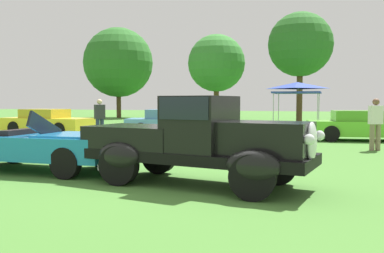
{
  "coord_description": "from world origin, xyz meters",
  "views": [
    {
      "loc": [
        2.63,
        -7.45,
        1.6
      ],
      "look_at": [
        -0.43,
        1.54,
        1.02
      ],
      "focal_mm": 38.61,
      "sensor_mm": 36.0,
      "label": 1
    }
  ],
  "objects_px": {
    "show_car_yellow": "(47,122)",
    "canopy_tent_left_field": "(297,87)",
    "neighbor_convertible": "(40,146)",
    "spectator_near_truck": "(375,122)",
    "spectator_between_cars": "(100,118)",
    "feature_pickup_truck": "(197,140)",
    "show_car_skyblue": "(168,123)",
    "show_car_lime": "(360,126)"
  },
  "relations": [
    {
      "from": "feature_pickup_truck",
      "to": "spectator_between_cars",
      "type": "distance_m",
      "value": 10.15
    },
    {
      "from": "show_car_skyblue",
      "to": "neighbor_convertible",
      "type": "bearing_deg",
      "value": -85.44
    },
    {
      "from": "show_car_skyblue",
      "to": "show_car_yellow",
      "type": "bearing_deg",
      "value": -169.24
    },
    {
      "from": "show_car_yellow",
      "to": "spectator_near_truck",
      "type": "xyz_separation_m",
      "value": [
        14.35,
        -2.01,
        0.31
      ]
    },
    {
      "from": "show_car_skyblue",
      "to": "spectator_near_truck",
      "type": "relative_size",
      "value": 2.46
    },
    {
      "from": "show_car_yellow",
      "to": "show_car_skyblue",
      "type": "relative_size",
      "value": 1.09
    },
    {
      "from": "show_car_yellow",
      "to": "canopy_tent_left_field",
      "type": "bearing_deg",
      "value": 36.59
    },
    {
      "from": "show_car_yellow",
      "to": "show_car_skyblue",
      "type": "distance_m",
      "value": 5.97
    },
    {
      "from": "show_car_skyblue",
      "to": "spectator_between_cars",
      "type": "relative_size",
      "value": 2.46
    },
    {
      "from": "neighbor_convertible",
      "to": "spectator_between_cars",
      "type": "height_order",
      "value": "spectator_between_cars"
    },
    {
      "from": "show_car_yellow",
      "to": "spectator_near_truck",
      "type": "distance_m",
      "value": 14.5
    },
    {
      "from": "show_car_yellow",
      "to": "canopy_tent_left_field",
      "type": "relative_size",
      "value": 1.68
    },
    {
      "from": "show_car_yellow",
      "to": "canopy_tent_left_field",
      "type": "height_order",
      "value": "canopy_tent_left_field"
    },
    {
      "from": "neighbor_convertible",
      "to": "show_car_skyblue",
      "type": "bearing_deg",
      "value": 94.56
    },
    {
      "from": "spectator_near_truck",
      "to": "spectator_between_cars",
      "type": "distance_m",
      "value": 10.54
    },
    {
      "from": "spectator_near_truck",
      "to": "spectator_between_cars",
      "type": "height_order",
      "value": "same"
    },
    {
      "from": "spectator_near_truck",
      "to": "canopy_tent_left_field",
      "type": "relative_size",
      "value": 0.62
    },
    {
      "from": "spectator_between_cars",
      "to": "neighbor_convertible",
      "type": "bearing_deg",
      "value": -68.63
    },
    {
      "from": "spectator_between_cars",
      "to": "feature_pickup_truck",
      "type": "bearing_deg",
      "value": -48.34
    },
    {
      "from": "show_car_skyblue",
      "to": "canopy_tent_left_field",
      "type": "height_order",
      "value": "canopy_tent_left_field"
    },
    {
      "from": "spectator_near_truck",
      "to": "canopy_tent_left_field",
      "type": "distance_m",
      "value": 10.85
    },
    {
      "from": "feature_pickup_truck",
      "to": "spectator_between_cars",
      "type": "xyz_separation_m",
      "value": [
        -6.75,
        7.59,
        0.05
      ]
    },
    {
      "from": "neighbor_convertible",
      "to": "spectator_near_truck",
      "type": "distance_m",
      "value": 10.21
    },
    {
      "from": "show_car_yellow",
      "to": "canopy_tent_left_field",
      "type": "distance_m",
      "value": 13.9
    },
    {
      "from": "feature_pickup_truck",
      "to": "show_car_skyblue",
      "type": "distance_m",
      "value": 11.24
    },
    {
      "from": "neighbor_convertible",
      "to": "show_car_lime",
      "type": "height_order",
      "value": "neighbor_convertible"
    },
    {
      "from": "feature_pickup_truck",
      "to": "neighbor_convertible",
      "type": "bearing_deg",
      "value": 174.36
    },
    {
      "from": "show_car_skyblue",
      "to": "show_car_lime",
      "type": "relative_size",
      "value": 0.96
    },
    {
      "from": "neighbor_convertible",
      "to": "spectator_between_cars",
      "type": "xyz_separation_m",
      "value": [
        -2.82,
        7.2,
        0.34
      ]
    },
    {
      "from": "show_car_yellow",
      "to": "spectator_between_cars",
      "type": "distance_m",
      "value": 4.12
    },
    {
      "from": "feature_pickup_truck",
      "to": "show_car_skyblue",
      "type": "bearing_deg",
      "value": 114.81
    },
    {
      "from": "spectator_between_cars",
      "to": "show_car_yellow",
      "type": "bearing_deg",
      "value": 158.64
    },
    {
      "from": "show_car_yellow",
      "to": "show_car_skyblue",
      "type": "height_order",
      "value": "same"
    },
    {
      "from": "canopy_tent_left_field",
      "to": "spectator_between_cars",
      "type": "bearing_deg",
      "value": -126.68
    },
    {
      "from": "feature_pickup_truck",
      "to": "spectator_near_truck",
      "type": "distance_m",
      "value": 8.02
    },
    {
      "from": "neighbor_convertible",
      "to": "show_car_lime",
      "type": "relative_size",
      "value": 0.98
    },
    {
      "from": "show_car_lime",
      "to": "canopy_tent_left_field",
      "type": "distance_m",
      "value": 7.59
    },
    {
      "from": "neighbor_convertible",
      "to": "show_car_yellow",
      "type": "height_order",
      "value": "neighbor_convertible"
    },
    {
      "from": "show_car_yellow",
      "to": "show_car_skyblue",
      "type": "xyz_separation_m",
      "value": [
        5.86,
        1.11,
        -0.0
      ]
    },
    {
      "from": "show_car_skyblue",
      "to": "show_car_lime",
      "type": "distance_m",
      "value": 8.24
    },
    {
      "from": "show_car_skyblue",
      "to": "spectator_near_truck",
      "type": "xyz_separation_m",
      "value": [
        8.49,
        -3.13,
        0.32
      ]
    },
    {
      "from": "feature_pickup_truck",
      "to": "spectator_between_cars",
      "type": "bearing_deg",
      "value": 131.66
    }
  ]
}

